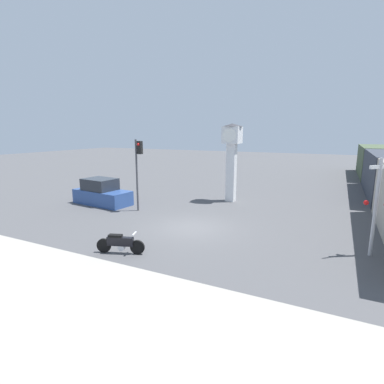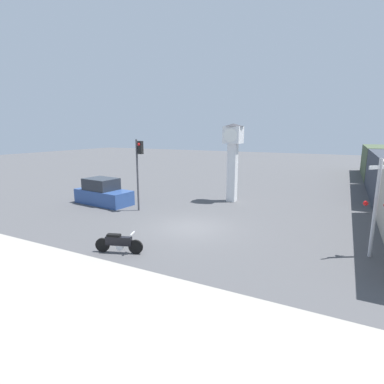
{
  "view_description": "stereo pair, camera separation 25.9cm",
  "coord_description": "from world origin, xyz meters",
  "px_view_note": "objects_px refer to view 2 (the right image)",
  "views": [
    {
      "loc": [
        6.69,
        -13.67,
        5.03
      ],
      "look_at": [
        -0.68,
        1.4,
        1.62
      ],
      "focal_mm": 28.0,
      "sensor_mm": 36.0,
      "label": 1
    },
    {
      "loc": [
        6.93,
        -13.56,
        5.03
      ],
      "look_at": [
        -0.68,
        1.4,
        1.62
      ],
      "focal_mm": 28.0,
      "sensor_mm": 36.0,
      "label": 2
    }
  ],
  "objects_px": {
    "traffic_light": "(139,163)",
    "clock_tower": "(233,151)",
    "railroad_crossing_signal": "(376,205)",
    "parked_car": "(103,193)",
    "motorcycle": "(119,243)"
  },
  "relations": [
    {
      "from": "motorcycle",
      "to": "railroad_crossing_signal",
      "type": "distance_m",
      "value": 10.5
    },
    {
      "from": "railroad_crossing_signal",
      "to": "parked_car",
      "type": "distance_m",
      "value": 16.42
    },
    {
      "from": "parked_car",
      "to": "traffic_light",
      "type": "bearing_deg",
      "value": -0.06
    },
    {
      "from": "traffic_light",
      "to": "railroad_crossing_signal",
      "type": "relative_size",
      "value": 1.13
    },
    {
      "from": "motorcycle",
      "to": "railroad_crossing_signal",
      "type": "relative_size",
      "value": 0.5
    },
    {
      "from": "traffic_light",
      "to": "clock_tower",
      "type": "bearing_deg",
      "value": 50.24
    },
    {
      "from": "parked_car",
      "to": "railroad_crossing_signal",
      "type": "bearing_deg",
      "value": -1.03
    },
    {
      "from": "traffic_light",
      "to": "parked_car",
      "type": "distance_m",
      "value": 4.23
    },
    {
      "from": "traffic_light",
      "to": "railroad_crossing_signal",
      "type": "xyz_separation_m",
      "value": [
        12.74,
        -1.65,
        -0.92
      ]
    },
    {
      "from": "clock_tower",
      "to": "railroad_crossing_signal",
      "type": "bearing_deg",
      "value": -39.33
    },
    {
      "from": "clock_tower",
      "to": "motorcycle",
      "type": "bearing_deg",
      "value": -95.12
    },
    {
      "from": "clock_tower",
      "to": "traffic_light",
      "type": "distance_m",
      "value": 6.82
    },
    {
      "from": "clock_tower",
      "to": "traffic_light",
      "type": "xyz_separation_m",
      "value": [
        -4.35,
        -5.22,
        -0.57
      ]
    },
    {
      "from": "motorcycle",
      "to": "railroad_crossing_signal",
      "type": "xyz_separation_m",
      "value": [
        9.4,
        4.35,
        1.75
      ]
    },
    {
      "from": "clock_tower",
      "to": "traffic_light",
      "type": "height_order",
      "value": "clock_tower"
    }
  ]
}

